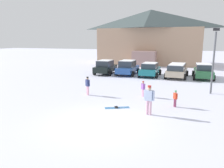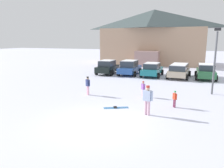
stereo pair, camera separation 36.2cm
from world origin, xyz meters
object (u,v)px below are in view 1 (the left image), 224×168
object	(u,v)px
ski_lodge	(150,37)
skier_adult_in_blue_parka	(149,98)
parked_blue_hatchback	(128,67)
lamp_post	(214,57)
parked_green_coupe	(203,71)
parked_beige_suv	(177,70)
skier_teen_in_navy_coat	(88,85)
parked_teal_hatchback	(150,69)
skier_child_in_red_jacket	(175,98)
pair_of_skis	(117,108)
skier_child_in_purple_jacket	(143,88)
parked_black_sedan	(105,67)

from	to	relation	value
ski_lodge	skier_adult_in_blue_parka	world-z (taller)	ski_lodge
parked_blue_hatchback	lamp_post	distance (m)	11.30
parked_green_coupe	skier_adult_in_blue_parka	bearing A→B (deg)	-104.09
ski_lodge	parked_beige_suv	size ratio (longest dim) A/B	3.68
skier_teen_in_navy_coat	skier_adult_in_blue_parka	distance (m)	5.90
parked_teal_hatchback	lamp_post	world-z (taller)	lamp_post
parked_green_coupe	skier_child_in_red_jacket	world-z (taller)	parked_green_coupe
parked_teal_hatchback	pair_of_skis	xyz separation A→B (m)	(0.21, -12.63, -0.78)
parked_blue_hatchback	lamp_post	bearing A→B (deg)	-38.81
skier_child_in_red_jacket	skier_child_in_purple_jacket	size ratio (longest dim) A/B	0.90
skier_adult_in_blue_parka	skier_child_in_purple_jacket	distance (m)	3.94
skier_adult_in_blue_parka	lamp_post	distance (m)	7.67
ski_lodge	skier_teen_in_navy_coat	world-z (taller)	ski_lodge
parked_blue_hatchback	lamp_post	size ratio (longest dim) A/B	0.90
parked_teal_hatchback	parked_green_coupe	size ratio (longest dim) A/B	0.95
skier_child_in_red_jacket	skier_adult_in_blue_parka	distance (m)	2.39
parked_black_sedan	skier_teen_in_navy_coat	distance (m)	10.48
lamp_post	ski_lodge	bearing A→B (deg)	112.52
parked_green_coupe	skier_adult_in_blue_parka	world-z (taller)	skier_adult_in_blue_parka
parked_blue_hatchback	pair_of_skis	size ratio (longest dim) A/B	3.01
parked_black_sedan	pair_of_skis	world-z (taller)	parked_black_sedan
parked_green_coupe	skier_teen_in_navy_coat	world-z (taller)	parked_green_coupe
parked_beige_suv	skier_adult_in_blue_parka	bearing A→B (deg)	-92.97
ski_lodge	parked_teal_hatchback	distance (m)	14.42
parked_teal_hatchback	skier_child_in_purple_jacket	distance (m)	9.50
parked_beige_suv	parked_teal_hatchback	bearing A→B (deg)	-177.93
parked_black_sedan	skier_child_in_purple_jacket	xyz separation A→B (m)	(6.59, -9.26, -0.19)
parked_blue_hatchback	parked_teal_hatchback	distance (m)	2.75
skier_child_in_red_jacket	skier_teen_in_navy_coat	bearing A→B (deg)	172.26
parked_black_sedan	parked_teal_hatchback	size ratio (longest dim) A/B	0.98
skier_child_in_red_jacket	lamp_post	xyz separation A→B (m)	(2.38, 4.49, 2.23)
skier_adult_in_blue_parka	parked_black_sedan	bearing A→B (deg)	120.59
parked_black_sedan	parked_blue_hatchback	bearing A→B (deg)	8.82
parked_blue_hatchback	skier_child_in_red_jacket	bearing A→B (deg)	-61.25
skier_child_in_purple_jacket	lamp_post	xyz separation A→B (m)	(4.78, 2.71, 2.17)
parked_teal_hatchback	parked_green_coupe	world-z (taller)	parked_green_coupe
parked_beige_suv	skier_teen_in_navy_coat	size ratio (longest dim) A/B	3.37
parked_black_sedan	skier_child_in_purple_jacket	world-z (taller)	parked_black_sedan
parked_green_coupe	skier_child_in_purple_jacket	world-z (taller)	parked_green_coupe
parked_blue_hatchback	parked_green_coupe	world-z (taller)	parked_blue_hatchback
parked_black_sedan	parked_green_coupe	xyz separation A→B (m)	(11.11, 0.53, -0.03)
ski_lodge	lamp_post	distance (m)	22.15
ski_lodge	skier_child_in_purple_jacket	xyz separation A→B (m)	(3.68, -23.10, -3.97)
skier_teen_in_navy_coat	skier_child_in_red_jacket	size ratio (longest dim) A/B	1.34
parked_blue_hatchback	skier_child_in_red_jacket	xyz separation A→B (m)	(6.29, -11.46, -0.27)
pair_of_skis	parked_teal_hatchback	bearing A→B (deg)	90.93
skier_child_in_purple_jacket	parked_green_coupe	bearing A→B (deg)	65.25
skier_child_in_red_jacket	pair_of_skis	size ratio (longest dim) A/B	0.70
parked_green_coupe	pair_of_skis	xyz separation A→B (m)	(-5.46, -13.00, -0.80)
parked_beige_suv	skier_child_in_purple_jacket	xyz separation A→B (m)	(-1.80, -9.53, -0.18)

